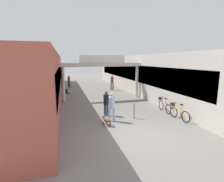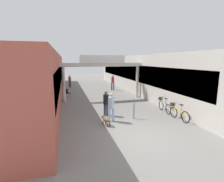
{
  "view_description": "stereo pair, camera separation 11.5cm",
  "coord_description": "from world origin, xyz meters",
  "px_view_note": "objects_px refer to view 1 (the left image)",
  "views": [
    {
      "loc": [
        -3.3,
        -7.06,
        3.49
      ],
      "look_at": [
        0.0,
        4.77,
        1.3
      ],
      "focal_mm": 28.0,
      "sensor_mm": 36.0,
      "label": 1
    },
    {
      "loc": [
        -3.19,
        -7.09,
        3.49
      ],
      "look_at": [
        0.0,
        4.77,
        1.3
      ],
      "focal_mm": 28.0,
      "sensor_mm": 36.0,
      "label": 2
    }
  ],
  "objects_px": {
    "bollard_post_metal": "(134,110)",
    "bicycle_silver_second": "(164,105)",
    "pedestrian_companion": "(106,102)",
    "bicycle_orange_nearest": "(178,112)",
    "cafe_chair_black_nearer": "(67,93)",
    "pedestrian_carrying_crate": "(112,81)",
    "dog_on_leash": "(106,119)",
    "pedestrian_with_dog": "(112,105)",
    "pedestrian_elderly_walking": "(69,80)"
  },
  "relations": [
    {
      "from": "pedestrian_companion",
      "to": "pedestrian_carrying_crate",
      "type": "xyz_separation_m",
      "value": [
        2.94,
        9.13,
        0.12
      ]
    },
    {
      "from": "pedestrian_companion",
      "to": "cafe_chair_black_nearer",
      "type": "distance_m",
      "value": 6.33
    },
    {
      "from": "pedestrian_elderly_walking",
      "to": "bicycle_orange_nearest",
      "type": "height_order",
      "value": "pedestrian_elderly_walking"
    },
    {
      "from": "dog_on_leash",
      "to": "pedestrian_elderly_walking",
      "type": "bearing_deg",
      "value": 95.89
    },
    {
      "from": "cafe_chair_black_nearer",
      "to": "pedestrian_with_dog",
      "type": "bearing_deg",
      "value": -71.62
    },
    {
      "from": "bollard_post_metal",
      "to": "pedestrian_elderly_walking",
      "type": "bearing_deg",
      "value": 103.79
    },
    {
      "from": "pedestrian_elderly_walking",
      "to": "bollard_post_metal",
      "type": "xyz_separation_m",
      "value": [
        3.33,
        -13.59,
        -0.39
      ]
    },
    {
      "from": "pedestrian_elderly_walking",
      "to": "pedestrian_companion",
      "type": "bearing_deg",
      "value": -81.57
    },
    {
      "from": "pedestrian_carrying_crate",
      "to": "bicycle_orange_nearest",
      "type": "relative_size",
      "value": 1.05
    },
    {
      "from": "pedestrian_elderly_walking",
      "to": "dog_on_leash",
      "type": "relative_size",
      "value": 2.09
    },
    {
      "from": "pedestrian_carrying_crate",
      "to": "cafe_chair_black_nearer",
      "type": "height_order",
      "value": "pedestrian_carrying_crate"
    },
    {
      "from": "dog_on_leash",
      "to": "bicycle_silver_second",
      "type": "relative_size",
      "value": 0.45
    },
    {
      "from": "bicycle_orange_nearest",
      "to": "bollard_post_metal",
      "type": "xyz_separation_m",
      "value": [
        -2.48,
        0.82,
        0.07
      ]
    },
    {
      "from": "pedestrian_carrying_crate",
      "to": "bicycle_silver_second",
      "type": "relative_size",
      "value": 1.05
    },
    {
      "from": "bicycle_orange_nearest",
      "to": "cafe_chair_black_nearer",
      "type": "distance_m",
      "value": 9.93
    },
    {
      "from": "pedestrian_elderly_walking",
      "to": "bicycle_orange_nearest",
      "type": "relative_size",
      "value": 0.93
    },
    {
      "from": "pedestrian_elderly_walking",
      "to": "dog_on_leash",
      "type": "xyz_separation_m",
      "value": [
        1.46,
        -14.21,
        -0.56
      ]
    },
    {
      "from": "pedestrian_carrying_crate",
      "to": "bicycle_orange_nearest",
      "type": "height_order",
      "value": "pedestrian_carrying_crate"
    },
    {
      "from": "pedestrian_carrying_crate",
      "to": "bicycle_orange_nearest",
      "type": "xyz_separation_m",
      "value": [
        1.02,
        -10.97,
        -0.59
      ]
    },
    {
      "from": "pedestrian_carrying_crate",
      "to": "bicycle_orange_nearest",
      "type": "bearing_deg",
      "value": -84.71
    },
    {
      "from": "bollard_post_metal",
      "to": "pedestrian_carrying_crate",
      "type": "bearing_deg",
      "value": 81.8
    },
    {
      "from": "pedestrian_companion",
      "to": "pedestrian_with_dog",
      "type": "bearing_deg",
      "value": -87.27
    },
    {
      "from": "bicycle_silver_second",
      "to": "dog_on_leash",
      "type": "bearing_deg",
      "value": -161.6
    },
    {
      "from": "bicycle_silver_second",
      "to": "bicycle_orange_nearest",
      "type": "bearing_deg",
      "value": -92.2
    },
    {
      "from": "pedestrian_carrying_crate",
      "to": "bollard_post_metal",
      "type": "relative_size",
      "value": 1.79
    },
    {
      "from": "pedestrian_carrying_crate",
      "to": "cafe_chair_black_nearer",
      "type": "relative_size",
      "value": 2.0
    },
    {
      "from": "pedestrian_carrying_crate",
      "to": "cafe_chair_black_nearer",
      "type": "distance_m",
      "value": 6.15
    },
    {
      "from": "cafe_chair_black_nearer",
      "to": "pedestrian_carrying_crate",
      "type": "bearing_deg",
      "value": 31.82
    },
    {
      "from": "pedestrian_with_dog",
      "to": "bollard_post_metal",
      "type": "height_order",
      "value": "pedestrian_with_dog"
    },
    {
      "from": "pedestrian_companion",
      "to": "bollard_post_metal",
      "type": "distance_m",
      "value": 1.84
    },
    {
      "from": "pedestrian_with_dog",
      "to": "bollard_post_metal",
      "type": "xyz_separation_m",
      "value": [
        1.42,
        0.08,
        -0.45
      ]
    },
    {
      "from": "pedestrian_companion",
      "to": "dog_on_leash",
      "type": "distance_m",
      "value": 1.79
    },
    {
      "from": "pedestrian_carrying_crate",
      "to": "dog_on_leash",
      "type": "bearing_deg",
      "value": -107.19
    },
    {
      "from": "cafe_chair_black_nearer",
      "to": "pedestrian_elderly_walking",
      "type": "bearing_deg",
      "value": 86.47
    },
    {
      "from": "bicycle_orange_nearest",
      "to": "cafe_chair_black_nearer",
      "type": "xyz_separation_m",
      "value": [
        -6.22,
        7.74,
        0.1
      ]
    },
    {
      "from": "bollard_post_metal",
      "to": "cafe_chair_black_nearer",
      "type": "bearing_deg",
      "value": 118.43
    },
    {
      "from": "pedestrian_with_dog",
      "to": "bicycle_orange_nearest",
      "type": "height_order",
      "value": "pedestrian_with_dog"
    },
    {
      "from": "bicycle_silver_second",
      "to": "cafe_chair_black_nearer",
      "type": "bearing_deg",
      "value": 135.98
    },
    {
      "from": "bollard_post_metal",
      "to": "cafe_chair_black_nearer",
      "type": "relative_size",
      "value": 1.11
    },
    {
      "from": "pedestrian_companion",
      "to": "pedestrian_carrying_crate",
      "type": "bearing_deg",
      "value": 72.17
    },
    {
      "from": "pedestrian_with_dog",
      "to": "pedestrian_companion",
      "type": "height_order",
      "value": "pedestrian_with_dog"
    },
    {
      "from": "pedestrian_with_dog",
      "to": "bicycle_orange_nearest",
      "type": "distance_m",
      "value": 4.0
    },
    {
      "from": "bollard_post_metal",
      "to": "bicycle_silver_second",
      "type": "bearing_deg",
      "value": 18.35
    },
    {
      "from": "pedestrian_companion",
      "to": "bicycle_orange_nearest",
      "type": "bearing_deg",
      "value": -25.01
    },
    {
      "from": "pedestrian_carrying_crate",
      "to": "pedestrian_with_dog",
      "type": "bearing_deg",
      "value": -105.73
    },
    {
      "from": "pedestrian_carrying_crate",
      "to": "bicycle_orange_nearest",
      "type": "distance_m",
      "value": 11.03
    },
    {
      "from": "pedestrian_with_dog",
      "to": "pedestrian_carrying_crate",
      "type": "relative_size",
      "value": 0.94
    },
    {
      "from": "dog_on_leash",
      "to": "bicycle_silver_second",
      "type": "xyz_separation_m",
      "value": [
        4.41,
        1.47,
        0.11
      ]
    },
    {
      "from": "pedestrian_companion",
      "to": "cafe_chair_black_nearer",
      "type": "bearing_deg",
      "value": 111.09
    },
    {
      "from": "pedestrian_with_dog",
      "to": "bicycle_silver_second",
      "type": "distance_m",
      "value": 4.1
    }
  ]
}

